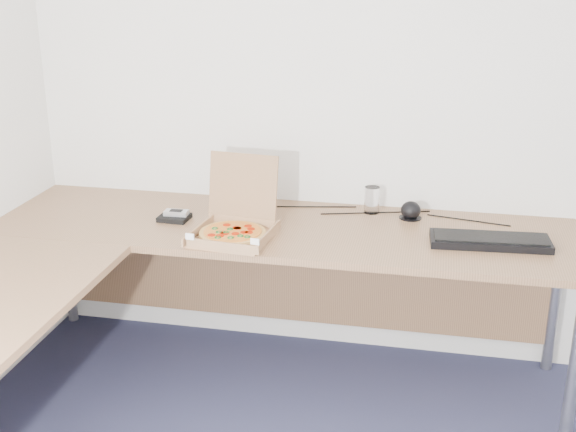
% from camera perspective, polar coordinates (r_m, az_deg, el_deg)
% --- Properties ---
extents(room_shell, '(3.50, 3.50, 2.50)m').
position_cam_1_polar(room_shell, '(1.65, 6.29, -1.65)').
color(room_shell, silver).
rests_on(room_shell, ground).
extents(desk, '(2.50, 2.20, 0.73)m').
position_cam_1_polar(desk, '(2.92, -8.46, -3.69)').
color(desk, '#8A6241').
rests_on(desk, ground).
extents(pizza_box, '(0.30, 0.36, 0.31)m').
position_cam_1_polar(pizza_box, '(3.07, -4.17, -0.98)').
color(pizza_box, '#A97B52').
rests_on(pizza_box, desk).
extents(drinking_glass, '(0.07, 0.07, 0.12)m').
position_cam_1_polar(drinking_glass, '(3.36, 6.44, 1.23)').
color(drinking_glass, white).
rests_on(drinking_glass, desk).
extents(keyboard, '(0.48, 0.20, 0.03)m').
position_cam_1_polar(keyboard, '(3.10, 15.19, -1.86)').
color(keyboard, black).
rests_on(keyboard, desk).
extents(wallet, '(0.13, 0.11, 0.02)m').
position_cam_1_polar(wallet, '(3.31, -8.69, -0.12)').
color(wallet, black).
rests_on(wallet, desk).
extents(phone, '(0.10, 0.06, 0.02)m').
position_cam_1_polar(phone, '(3.30, -8.55, 0.25)').
color(phone, '#B2B5BA').
rests_on(phone, wallet).
extents(dome_speaker, '(0.10, 0.10, 0.08)m').
position_cam_1_polar(dome_speaker, '(3.32, 9.37, 0.51)').
color(dome_speaker, black).
rests_on(dome_speaker, desk).
extents(cable_bundle, '(0.54, 0.11, 0.01)m').
position_cam_1_polar(cable_bundle, '(3.38, 6.71, 0.26)').
color(cable_bundle, black).
rests_on(cable_bundle, desk).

